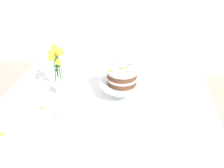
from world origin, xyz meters
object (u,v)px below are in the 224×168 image
Objects in this scene: dining_table at (105,114)px; teacup at (62,118)px; flower_vase at (58,71)px; cake_stand at (122,85)px; layer_cake at (122,76)px.

teacup is (-0.21, -0.21, 0.11)m from dining_table.
flower_vase is at bearing 111.00° from teacup.
dining_table is 0.32m from teacup.
cake_stand is 0.43m from flower_vase.
cake_stand reaches higher than teacup.
layer_cake reaches higher than dining_table.
cake_stand is at bearing 47.78° from dining_table.
dining_table is 6.85× the size of layer_cake.
flower_vase reaches higher than cake_stand.
teacup is at bearing -69.00° from flower_vase.
teacup is (0.11, -0.28, -0.15)m from flower_vase.
cake_stand is (0.10, 0.11, 0.18)m from dining_table.
dining_table is at bearing -12.63° from flower_vase.
layer_cake is 1.63× the size of teacup.
layer_cake is 0.42m from flower_vase.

